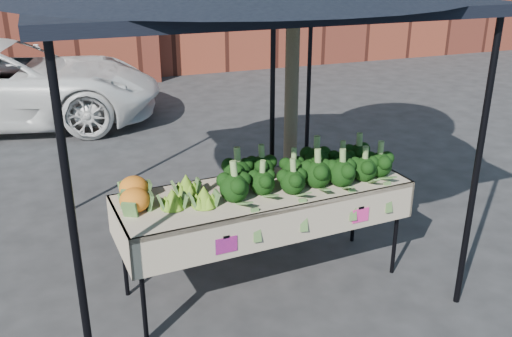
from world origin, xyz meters
name	(u,v)px	position (x,y,z in m)	size (l,w,h in m)	color
ground	(238,288)	(0.00, 0.00, 0.00)	(90.00, 90.00, 0.00)	#262629
table	(264,237)	(0.24, -0.01, 0.45)	(2.45, 0.96, 0.90)	#BFAE95
canopy	(232,113)	(0.18, 0.63, 1.37)	(3.16, 3.16, 2.74)	black
broccoli_heap	(304,165)	(0.60, 0.02, 1.04)	(1.56, 0.59, 0.29)	black
romanesco_cluster	(185,188)	(-0.43, -0.02, 1.01)	(0.45, 0.49, 0.22)	#82BB33
cauliflower_pair	(134,193)	(-0.80, 0.06, 1.00)	(0.25, 0.45, 0.20)	orange
street_tree	(293,40)	(0.87, 0.91, 1.92)	(1.95, 1.95, 3.84)	#1E4C14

